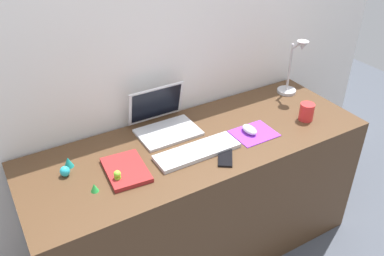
{
  "coord_description": "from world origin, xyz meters",
  "views": [
    {
      "loc": [
        -0.85,
        -1.39,
        1.86
      ],
      "look_at": [
        -0.04,
        0.0,
        0.83
      ],
      "focal_mm": 38.01,
      "sensor_mm": 36.0,
      "label": 1
    }
  ],
  "objects": [
    {
      "name": "laptop",
      "position": [
        -0.1,
        0.2,
        0.79
      ],
      "size": [
        0.3,
        0.26,
        0.21
      ],
      "color": "silver",
      "rests_on": "desk"
    },
    {
      "name": "keyboard",
      "position": [
        -0.06,
        -0.08,
        0.75
      ],
      "size": [
        0.41,
        0.13,
        0.02
      ],
      "primitive_type": "cube",
      "color": "silver",
      "rests_on": "desk"
    },
    {
      "name": "back_wall",
      "position": [
        0.0,
        0.35,
        0.81
      ],
      "size": [
        2.91,
        0.05,
        1.62
      ],
      "primitive_type": "cube",
      "color": "silver",
      "rests_on": "ground_plane"
    },
    {
      "name": "mousepad",
      "position": [
        0.27,
        -0.08,
        0.74
      ],
      "size": [
        0.21,
        0.17,
        0.0
      ],
      "primitive_type": "cube",
      "color": "purple",
      "rests_on": "desk"
    },
    {
      "name": "toy_figurine_green",
      "position": [
        -0.56,
        -0.09,
        0.76
      ],
      "size": [
        0.03,
        0.03,
        0.04
      ],
      "primitive_type": "cone",
      "color": "green",
      "rests_on": "desk"
    },
    {
      "name": "toy_figurine_teal",
      "position": [
        -0.6,
        0.12,
        0.76
      ],
      "size": [
        0.04,
        0.04,
        0.05
      ],
      "primitive_type": "cone",
      "color": "teal",
      "rests_on": "desk"
    },
    {
      "name": "toy_figurine_cyan",
      "position": [
        -0.63,
        0.07,
        0.76
      ],
      "size": [
        0.04,
        0.04,
        0.05
      ],
      "primitive_type": "ellipsoid",
      "color": "#28B7CC",
      "rests_on": "desk"
    },
    {
      "name": "mouse",
      "position": [
        0.26,
        -0.06,
        0.76
      ],
      "size": [
        0.06,
        0.1,
        0.03
      ],
      "primitive_type": "ellipsoid",
      "color": "silver",
      "rests_on": "mousepad"
    },
    {
      "name": "desk",
      "position": [
        0.0,
        0.0,
        0.37
      ],
      "size": [
        1.71,
        0.61,
        0.74
      ],
      "primitive_type": "cube",
      "color": "#4C331E",
      "rests_on": "ground_plane"
    },
    {
      "name": "coffee_mug",
      "position": [
        0.59,
        -0.11,
        0.79
      ],
      "size": [
        0.08,
        0.08,
        0.09
      ],
      "primitive_type": "cylinder",
      "color": "red",
      "rests_on": "desk"
    },
    {
      "name": "desk_lamp",
      "position": [
        0.72,
        0.15,
        0.9
      ],
      "size": [
        0.11,
        0.16,
        0.35
      ],
      "color": "#B7B7BC",
      "rests_on": "desk"
    },
    {
      "name": "notebook_pad",
      "position": [
        -0.4,
        -0.04,
        0.75
      ],
      "size": [
        0.19,
        0.25,
        0.02
      ],
      "primitive_type": "cube",
      "rotation": [
        0.0,
        0.0,
        -0.09
      ],
      "color": "maroon",
      "rests_on": "desk"
    },
    {
      "name": "ground_plane",
      "position": [
        0.0,
        0.0,
        0.0
      ],
      "size": [
        6.0,
        6.0,
        0.0
      ],
      "primitive_type": "plane",
      "color": "#474C56"
    },
    {
      "name": "cell_phone",
      "position": [
        0.03,
        -0.18,
        0.74
      ],
      "size": [
        0.13,
        0.14,
        0.01
      ],
      "primitive_type": "cube",
      "rotation": [
        0.0,
        0.0,
        -0.61
      ],
      "color": "black",
      "rests_on": "desk"
    },
    {
      "name": "toy_figurine_lime",
      "position": [
        -0.45,
        -0.09,
        0.77
      ],
      "size": [
        0.03,
        0.03,
        0.06
      ],
      "color": "#8CDB33",
      "rests_on": "desk"
    }
  ]
}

